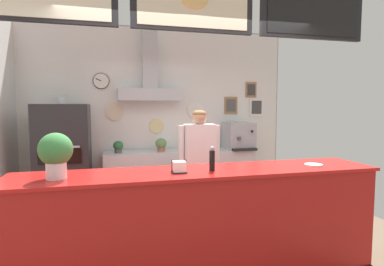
% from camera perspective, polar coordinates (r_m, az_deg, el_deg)
% --- Properties ---
extents(back_wall_assembly, '(4.54, 2.59, 2.97)m').
position_cam_1_polar(back_wall_assembly, '(5.35, -6.06, 4.39)').
color(back_wall_assembly, gray).
rests_on(back_wall_assembly, ground_plane).
extents(service_counter, '(3.34, 0.63, 1.06)m').
position_cam_1_polar(service_counter, '(3.04, 1.67, -16.57)').
color(service_counter, '#B21916').
rests_on(service_counter, ground_plane).
extents(back_prep_counter, '(2.47, 0.54, 0.91)m').
position_cam_1_polar(back_prep_counter, '(5.32, -2.14, -8.09)').
color(back_prep_counter, silver).
rests_on(back_prep_counter, ground_plane).
extents(pizza_oven, '(0.73, 0.69, 1.77)m').
position_cam_1_polar(pizza_oven, '(4.91, -22.19, -4.88)').
color(pizza_oven, '#232326').
rests_on(pizza_oven, ground_plane).
extents(shop_worker, '(0.56, 0.22, 1.59)m').
position_cam_1_polar(shop_worker, '(4.15, 1.34, -5.96)').
color(shop_worker, '#232328').
rests_on(shop_worker, ground_plane).
extents(espresso_machine, '(0.47, 0.55, 0.46)m').
position_cam_1_polar(espresso_machine, '(5.50, 8.43, -0.51)').
color(espresso_machine, '#A3A5AD').
rests_on(espresso_machine, back_prep_counter).
extents(potted_rosemary, '(0.15, 0.15, 0.20)m').
position_cam_1_polar(potted_rosemary, '(5.23, -0.15, -1.88)').
color(potted_rosemary, beige).
rests_on(potted_rosemary, back_prep_counter).
extents(potted_basil, '(0.16, 0.16, 0.19)m').
position_cam_1_polar(potted_basil, '(5.10, -13.22, -2.38)').
color(potted_basil, '#4C4C51').
rests_on(potted_basil, back_prep_counter).
extents(potted_oregano, '(0.18, 0.18, 0.21)m').
position_cam_1_polar(potted_oregano, '(5.16, -5.63, -2.04)').
color(potted_oregano, '#9E563D').
rests_on(potted_oregano, back_prep_counter).
extents(pepper_grinder, '(0.05, 0.05, 0.22)m').
position_cam_1_polar(pepper_grinder, '(2.84, 3.66, -4.68)').
color(pepper_grinder, black).
rests_on(pepper_grinder, service_counter).
extents(napkin_holder, '(0.14, 0.13, 0.11)m').
position_cam_1_polar(napkin_holder, '(2.78, -2.37, -6.23)').
color(napkin_holder, '#262628').
rests_on(napkin_holder, service_counter).
extents(condiment_plate, '(0.17, 0.17, 0.01)m').
position_cam_1_polar(condiment_plate, '(3.34, 21.15, -5.37)').
color(condiment_plate, white).
rests_on(condiment_plate, service_counter).
extents(basil_vase, '(0.27, 0.27, 0.37)m').
position_cam_1_polar(basil_vase, '(2.74, -23.46, -3.46)').
color(basil_vase, silver).
rests_on(basil_vase, service_counter).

